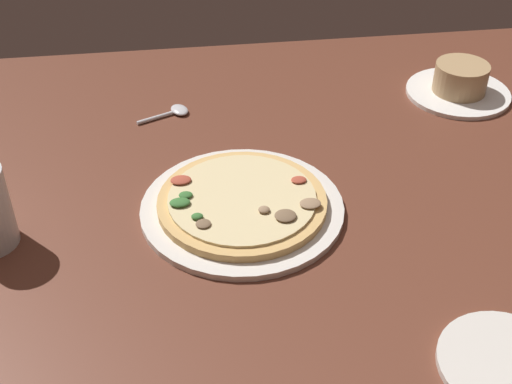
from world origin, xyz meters
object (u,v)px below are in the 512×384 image
at_px(side_plate, 507,365).
at_px(spoon, 174,112).
at_px(ramekin_on_saucer, 460,83).
at_px(pizza_main, 242,205).

xyz_separation_m(side_plate, spoon, (-0.34, 0.61, 0.00)).
relative_size(ramekin_on_saucer, side_plate, 1.22).
xyz_separation_m(pizza_main, ramekin_on_saucer, (0.44, 0.29, 0.01)).
distance_m(pizza_main, side_plate, 0.41).
height_order(pizza_main, spoon, pizza_main).
bearing_deg(side_plate, spoon, 119.54).
bearing_deg(side_plate, pizza_main, 129.03).
distance_m(ramekin_on_saucer, spoon, 0.52).
bearing_deg(side_plate, ramekin_on_saucer, 73.75).
bearing_deg(ramekin_on_saucer, spoon, 179.85).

